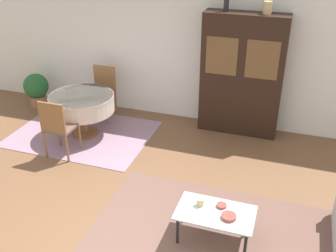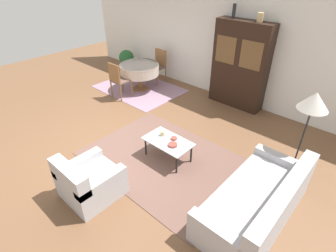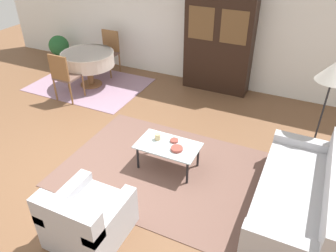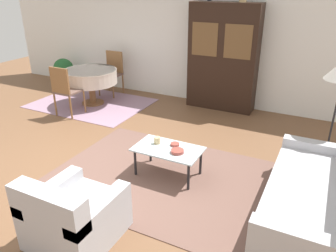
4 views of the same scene
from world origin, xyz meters
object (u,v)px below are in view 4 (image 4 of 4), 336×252
at_px(bowl, 177,151).
at_px(coffee_table, 168,151).
at_px(armchair, 73,217).
at_px(bowl_small, 175,144).
at_px(dining_chair_far, 112,70).
at_px(cup, 157,140).
at_px(dining_table, 91,77).
at_px(dining_chair_near, 65,88).
at_px(couch, 316,200).
at_px(display_cabinet, 223,58).
at_px(potted_plant, 64,71).

bearing_deg(bowl, coffee_table, 161.83).
distance_m(armchair, bowl_small, 1.72).
bearing_deg(bowl_small, dining_chair_far, 138.45).
bearing_deg(cup, dining_table, 145.42).
distance_m(armchair, dining_chair_near, 3.65).
xyz_separation_m(couch, dining_chair_far, (-4.71, 2.77, 0.29)).
relative_size(armchair, bowl_small, 6.99).
xyz_separation_m(armchair, dining_chair_far, (-2.51, 4.21, 0.28)).
height_order(dining_chair_far, bowl, dining_chair_far).
distance_m(display_cabinet, potted_plant, 4.17).
xyz_separation_m(coffee_table, bowl_small, (0.05, 0.12, 0.06)).
distance_m(dining_chair_far, bowl, 4.02).
xyz_separation_m(armchair, bowl_small, (0.35, 1.68, 0.14)).
height_order(armchair, dining_chair_far, dining_chair_far).
relative_size(coffee_table, dining_table, 0.82).
height_order(couch, bowl_small, couch).
relative_size(bowl, bowl_small, 1.43).
relative_size(couch, dining_table, 1.81).
bearing_deg(cup, coffee_table, -17.86).
bearing_deg(dining_chair_near, potted_plant, 134.21).
xyz_separation_m(dining_chair_far, bowl_small, (2.85, -2.53, -0.14)).
bearing_deg(bowl_small, dining_table, 148.61).
height_order(dining_chair_near, bowl_small, dining_chair_near).
distance_m(couch, bowl, 1.74).
xyz_separation_m(bowl_small, potted_plant, (-4.37, 2.52, -0.04)).
bearing_deg(display_cabinet, armchair, -91.04).
bearing_deg(dining_chair_far, couch, 149.49).
bearing_deg(potted_plant, dining_chair_near, -45.79).
xyz_separation_m(couch, cup, (-2.10, 0.19, 0.18)).
distance_m(couch, dining_chair_near, 4.87).
xyz_separation_m(dining_table, cup, (2.60, -1.79, -0.15)).
height_order(couch, display_cabinet, display_cabinet).
bearing_deg(dining_chair_far, cup, 135.23).
relative_size(armchair, dining_chair_near, 0.86).
height_order(dining_table, bowl, dining_table).
height_order(coffee_table, dining_chair_far, dining_chair_far).
distance_m(dining_chair_near, bowl_small, 3.01).
bearing_deg(display_cabinet, potted_plant, -176.25).
bearing_deg(dining_chair_near, coffee_table, -20.91).
distance_m(couch, dining_chair_far, 5.47).
bearing_deg(armchair, dining_chair_far, 120.77).
height_order(couch, armchair, couch).
height_order(couch, potted_plant, couch).
relative_size(couch, dining_chair_near, 2.05).
bearing_deg(cup, armchair, -93.39).
relative_size(display_cabinet, cup, 22.11).
distance_m(bowl_small, potted_plant, 5.05).
distance_m(dining_table, bowl_small, 3.34).
bearing_deg(bowl_small, dining_chair_near, 161.53).
xyz_separation_m(dining_table, dining_chair_near, (0.00, -0.79, -0.04)).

